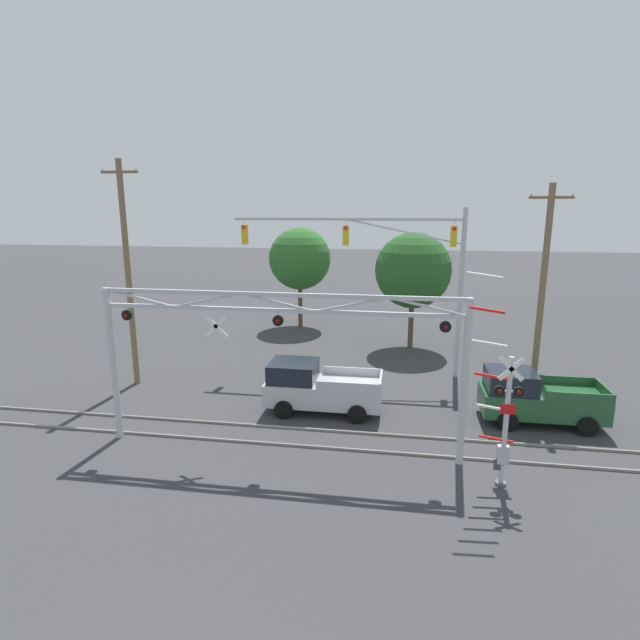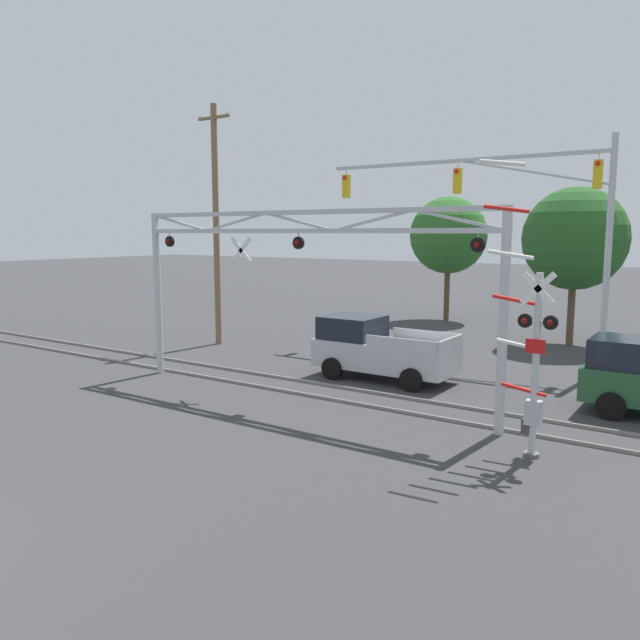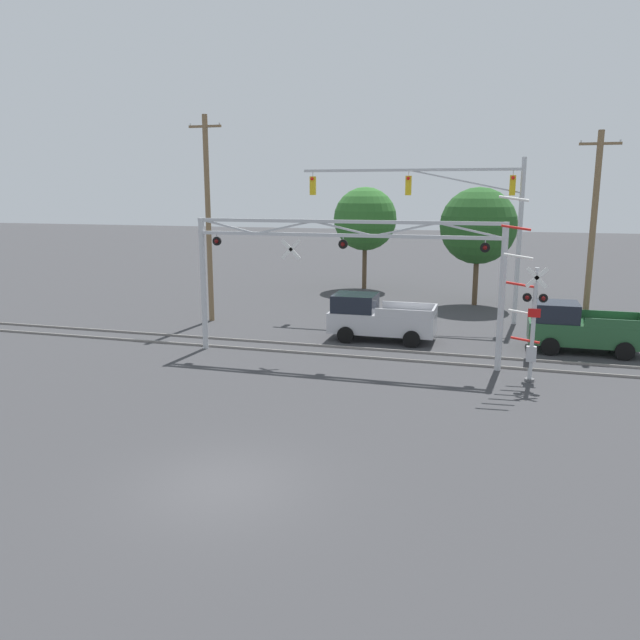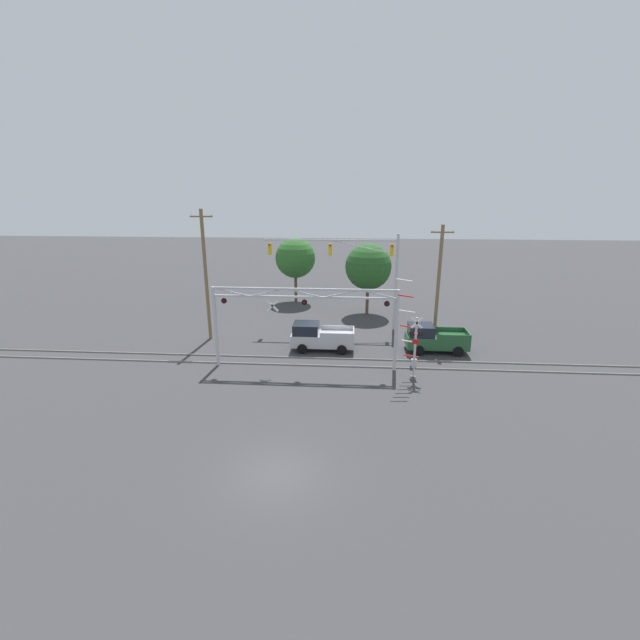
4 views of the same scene
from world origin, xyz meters
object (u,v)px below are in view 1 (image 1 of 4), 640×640
pickup_truck_following (535,398)px  background_tree_beyond_span (300,259)px  utility_pole_left (128,273)px  utility_pole_right (542,293)px  pickup_truck_lead (317,387)px  crossing_gantry (278,341)px  traffic_signal_span (404,260)px  crossing_signal_mast (503,418)px  background_tree_far_left_verge (413,270)px

pickup_truck_following → background_tree_beyond_span: background_tree_beyond_span is taller
utility_pole_left → utility_pole_right: (19.05, 0.80, -0.59)m
pickup_truck_lead → background_tree_beyond_span: 16.31m
crossing_gantry → traffic_signal_span: traffic_signal_span is taller
crossing_signal_mast → traffic_signal_span: 11.57m
crossing_gantry → crossing_signal_mast: bearing=-9.2°
utility_pole_right → pickup_truck_following: bearing=-102.3°
pickup_truck_following → utility_pole_left: (-18.50, 1.72, 4.50)m
crossing_gantry → crossing_signal_mast: size_ratio=1.90×
background_tree_far_left_verge → crossing_gantry: bearing=-108.6°
utility_pole_left → background_tree_far_left_verge: size_ratio=1.50×
crossing_gantry → utility_pole_right: bearing=32.3°
utility_pole_right → crossing_signal_mast: bearing=-110.5°
crossing_signal_mast → utility_pole_right: bearing=69.5°
crossing_signal_mast → background_tree_far_left_verge: size_ratio=0.95×
pickup_truck_following → utility_pole_right: (0.55, 2.51, 3.92)m
pickup_truck_following → utility_pole_right: bearing=77.7°
crossing_gantry → background_tree_beyond_span: (-3.06, 19.10, 0.87)m
crossing_signal_mast → utility_pole_left: utility_pole_left is taller
pickup_truck_following → utility_pole_left: size_ratio=0.44×
crossing_gantry → pickup_truck_lead: bearing=78.3°
pickup_truck_lead → background_tree_far_left_verge: (4.13, 10.79, 3.81)m
crossing_signal_mast → utility_pole_right: (2.88, 7.71, 2.68)m
crossing_gantry → pickup_truck_lead: size_ratio=2.61×
utility_pole_right → background_tree_beyond_span: (-13.35, 12.59, 0.01)m
background_tree_beyond_span → utility_pole_left: bearing=-113.0°
pickup_truck_lead → background_tree_beyond_span: bearing=104.0°
utility_pole_left → utility_pole_right: size_ratio=1.12×
crossing_gantry → utility_pole_left: bearing=146.9°
utility_pole_right → crossing_gantry: bearing=-147.7°
crossing_gantry → utility_pole_right: size_ratio=1.34×
pickup_truck_following → background_tree_beyond_span: (-12.80, 15.11, 3.93)m
crossing_signal_mast → pickup_truck_following: bearing=65.8°
traffic_signal_span → utility_pole_right: bearing=-24.9°
pickup_truck_following → utility_pole_right: size_ratio=0.49×
pickup_truck_following → background_tree_beyond_span: bearing=130.3°
pickup_truck_lead → background_tree_beyond_span: (-3.83, 15.36, 3.93)m
crossing_gantry → pickup_truck_following: crossing_gantry is taller
pickup_truck_lead → pickup_truck_following: (8.97, 0.26, -0.00)m
crossing_gantry → pickup_truck_lead: crossing_gantry is taller
traffic_signal_span → utility_pole_right: (6.02, -2.80, -1.04)m
traffic_signal_span → pickup_truck_following: 9.09m
pickup_truck_lead → utility_pole_left: size_ratio=0.46×
background_tree_far_left_verge → crossing_signal_mast: bearing=-80.9°
pickup_truck_lead → crossing_signal_mast: bearing=-36.6°
utility_pole_left → traffic_signal_span: bearing=15.4°
crossing_signal_mast → background_tree_far_left_verge: 16.13m
crossing_signal_mast → pickup_truck_lead: bearing=143.4°
utility_pole_left → background_tree_beyond_span: size_ratio=1.50×
utility_pole_left → utility_pole_right: bearing=2.4°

